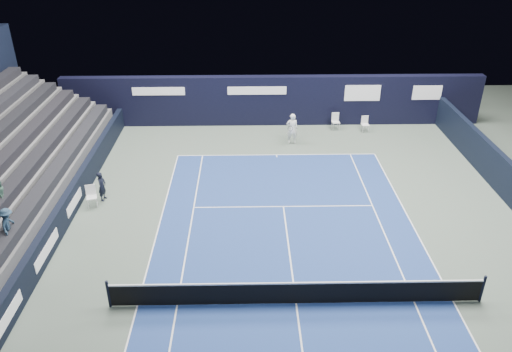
{
  "coord_description": "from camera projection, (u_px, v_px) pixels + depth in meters",
  "views": [
    {
      "loc": [
        -1.66,
        -13.11,
        12.05
      ],
      "look_at": [
        -1.25,
        6.99,
        1.3
      ],
      "focal_mm": 35.0,
      "sensor_mm": 36.0,
      "label": 1
    }
  ],
  "objects": [
    {
      "name": "line_judge_chair",
      "position": [
        91.0,
        194.0,
        22.75
      ],
      "size": [
        0.56,
        0.55,
        1.02
      ],
      "rotation": [
        0.0,
        0.0,
        0.29
      ],
      "color": "white",
      "rests_on": "ground"
    },
    {
      "name": "side_barrier_left",
      "position": [
        70.0,
        202.0,
        22.08
      ],
      "size": [
        0.33,
        22.0,
        1.2
      ],
      "color": "black",
      "rests_on": "ground"
    },
    {
      "name": "folding_chair_back_a",
      "position": [
        335.0,
        118.0,
        30.78
      ],
      "size": [
        0.49,
        0.52,
        1.03
      ],
      "rotation": [
        0.0,
        0.0,
        0.09
      ],
      "color": "silver",
      "rests_on": "ground"
    },
    {
      "name": "line_judge",
      "position": [
        102.0,
        186.0,
        23.14
      ],
      "size": [
        0.43,
        0.58,
        1.43
      ],
      "primitive_type": "imported",
      "rotation": [
        0.0,
        0.0,
        1.39
      ],
      "color": "black",
      "rests_on": "ground"
    },
    {
      "name": "court_markings",
      "position": [
        296.0,
        303.0,
        17.26
      ],
      "size": [
        11.03,
        23.83,
        0.0
      ],
      "color": "white",
      "rests_on": "court_surface"
    },
    {
      "name": "tennis_player",
      "position": [
        292.0,
        129.0,
        28.72
      ],
      "size": [
        0.67,
        0.83,
        1.83
      ],
      "color": "white",
      "rests_on": "ground"
    },
    {
      "name": "court_surface",
      "position": [
        296.0,
        304.0,
        17.26
      ],
      "size": [
        10.97,
        23.77,
        0.01
      ],
      "primitive_type": "cube",
      "color": "navy",
      "rests_on": "ground"
    },
    {
      "name": "folding_chair_back_b",
      "position": [
        365.0,
        123.0,
        30.48
      ],
      "size": [
        0.47,
        0.46,
        0.97
      ],
      "rotation": [
        0.0,
        0.0,
        0.11
      ],
      "color": "silver",
      "rests_on": "ground"
    },
    {
      "name": "ground",
      "position": [
        291.0,
        267.0,
        19.03
      ],
      "size": [
        48.0,
        48.0,
        0.0
      ],
      "primitive_type": "plane",
      "color": "#4D5C50",
      "rests_on": "ground"
    },
    {
      "name": "back_sponsor_wall",
      "position": [
        273.0,
        100.0,
        31.08
      ],
      "size": [
        26.0,
        0.63,
        3.1
      ],
      "color": "black",
      "rests_on": "ground"
    },
    {
      "name": "tennis_net",
      "position": [
        297.0,
        292.0,
        17.03
      ],
      "size": [
        12.9,
        0.1,
        1.1
      ],
      "color": "black",
      "rests_on": "ground"
    }
  ]
}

